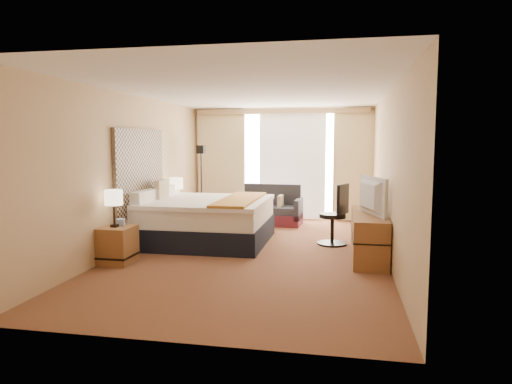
% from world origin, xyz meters
% --- Properties ---
extents(floor, '(4.20, 7.00, 0.02)m').
position_xyz_m(floor, '(0.00, 0.00, 0.00)').
color(floor, maroon).
rests_on(floor, ground).
extents(ceiling, '(4.20, 7.00, 0.02)m').
position_xyz_m(ceiling, '(0.00, 0.00, 2.60)').
color(ceiling, silver).
rests_on(ceiling, wall_back).
extents(wall_back, '(4.20, 0.02, 2.60)m').
position_xyz_m(wall_back, '(0.00, 3.50, 1.30)').
color(wall_back, tan).
rests_on(wall_back, ground).
extents(wall_front, '(4.20, 0.02, 2.60)m').
position_xyz_m(wall_front, '(0.00, -3.50, 1.30)').
color(wall_front, tan).
rests_on(wall_front, ground).
extents(wall_left, '(0.02, 7.00, 2.60)m').
position_xyz_m(wall_left, '(-2.10, 0.00, 1.30)').
color(wall_left, tan).
rests_on(wall_left, ground).
extents(wall_right, '(0.02, 7.00, 2.60)m').
position_xyz_m(wall_right, '(2.10, 0.00, 1.30)').
color(wall_right, tan).
rests_on(wall_right, ground).
extents(headboard, '(0.06, 1.85, 1.50)m').
position_xyz_m(headboard, '(-2.06, 0.20, 1.28)').
color(headboard, black).
rests_on(headboard, wall_left).
extents(nightstand_left, '(0.45, 0.52, 0.55)m').
position_xyz_m(nightstand_left, '(-1.87, -1.05, 0.28)').
color(nightstand_left, brown).
rests_on(nightstand_left, floor).
extents(nightstand_right, '(0.45, 0.52, 0.55)m').
position_xyz_m(nightstand_right, '(-1.87, 1.45, 0.28)').
color(nightstand_right, brown).
rests_on(nightstand_right, floor).
extents(media_dresser, '(0.50, 1.80, 0.70)m').
position_xyz_m(media_dresser, '(1.83, 0.00, 0.35)').
color(media_dresser, brown).
rests_on(media_dresser, floor).
extents(window, '(2.30, 0.02, 2.30)m').
position_xyz_m(window, '(0.25, 3.47, 1.32)').
color(window, white).
rests_on(window, wall_back).
extents(curtains, '(4.12, 0.19, 2.56)m').
position_xyz_m(curtains, '(-0.00, 3.39, 1.41)').
color(curtains, beige).
rests_on(curtains, floor).
extents(bed, '(2.30, 2.10, 1.12)m').
position_xyz_m(bed, '(-1.06, 0.62, 0.41)').
color(bed, black).
rests_on(bed, floor).
extents(loveseat, '(1.43, 0.82, 0.87)m').
position_xyz_m(loveseat, '(-0.14, 2.68, 0.29)').
color(loveseat, '#541821').
rests_on(loveseat, floor).
extents(floor_lamp, '(0.22, 0.22, 1.74)m').
position_xyz_m(floor_lamp, '(-1.62, 2.30, 1.23)').
color(floor_lamp, black).
rests_on(floor_lamp, floor).
extents(desk_chair, '(0.54, 0.54, 1.08)m').
position_xyz_m(desk_chair, '(1.31, 0.81, 0.48)').
color(desk_chair, black).
rests_on(desk_chair, floor).
extents(lamp_left, '(0.26, 0.26, 0.55)m').
position_xyz_m(lamp_left, '(-1.90, -1.08, 0.98)').
color(lamp_left, black).
rests_on(lamp_left, nightstand_left).
extents(lamp_right, '(0.26, 0.26, 0.55)m').
position_xyz_m(lamp_right, '(-1.86, 1.42, 0.98)').
color(lamp_right, black).
rests_on(lamp_right, nightstand_right).
extents(tissue_box, '(0.14, 0.14, 0.11)m').
position_xyz_m(tissue_box, '(-1.86, -0.96, 0.60)').
color(tissue_box, '#8AA3D6').
rests_on(tissue_box, nightstand_left).
extents(telephone, '(0.22, 0.18, 0.08)m').
position_xyz_m(telephone, '(-1.83, 1.35, 0.59)').
color(telephone, black).
rests_on(telephone, nightstand_right).
extents(television, '(0.43, 1.00, 0.58)m').
position_xyz_m(television, '(1.78, -0.14, 0.99)').
color(television, black).
rests_on(television, media_dresser).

